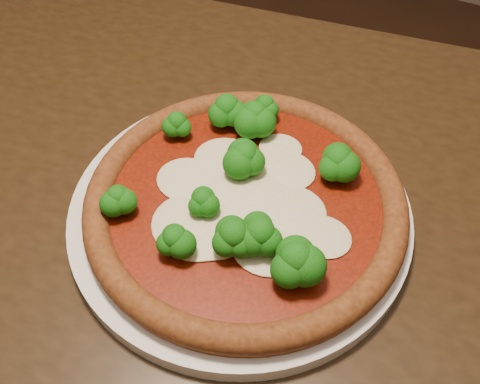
% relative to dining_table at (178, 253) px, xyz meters
% --- Properties ---
extents(dining_table, '(1.38, 0.95, 0.75)m').
position_rel_dining_table_xyz_m(dining_table, '(0.00, 0.00, 0.00)').
color(dining_table, black).
rests_on(dining_table, floor).
extents(plate, '(0.34, 0.34, 0.02)m').
position_rel_dining_table_xyz_m(plate, '(0.07, 0.02, 0.11)').
color(plate, silver).
rests_on(plate, dining_table).
extents(pizza, '(0.32, 0.32, 0.06)m').
position_rel_dining_table_xyz_m(pizza, '(0.08, 0.02, 0.13)').
color(pizza, brown).
rests_on(pizza, plate).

